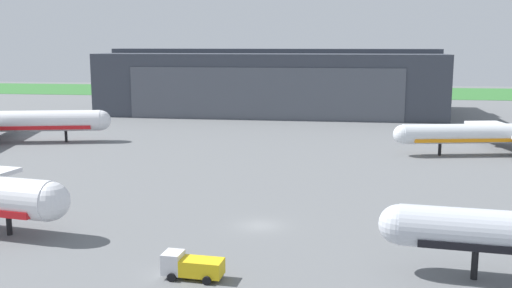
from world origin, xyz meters
name	(u,v)px	position (x,y,z in m)	size (l,w,h in m)	color
ground_plane	(260,226)	(0.00, 0.00, 0.00)	(440.00, 440.00, 0.00)	slate
grass_field_strip	(320,92)	(0.00, 178.65, 0.04)	(440.00, 56.00, 0.08)	#347233
maintenance_hangar	(273,82)	(-11.12, 107.31, 8.51)	(92.60, 40.19, 17.93)	#383D47
pushback_tractor	(191,266)	(-3.78, -15.04, 1.09)	(5.22, 2.69, 2.16)	silver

